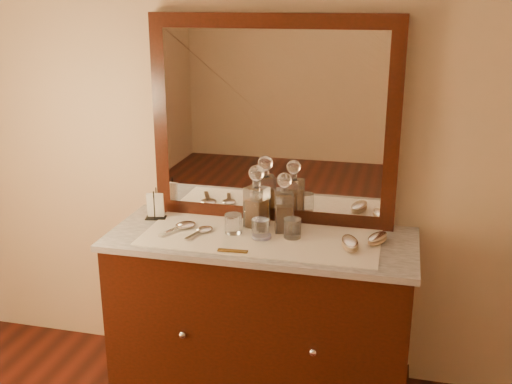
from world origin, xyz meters
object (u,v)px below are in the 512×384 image
dresser_cabinet (261,320)px  hand_mirror_inner (202,230)px  mirror_frame (273,121)px  brush_near (350,243)px  brush_far (378,238)px  pin_dish (262,236)px  decanter_left (257,203)px  comb (233,251)px  hand_mirror_outer (183,226)px  decanter_right (284,209)px  napkin_rack (156,207)px

dresser_cabinet → hand_mirror_inner: (-0.28, -0.02, 0.45)m
mirror_frame → brush_near: 0.70m
dresser_cabinet → brush_near: 0.63m
brush_near → brush_far: (0.12, 0.09, -0.00)m
dresser_cabinet → pin_dish: pin_dish is taller
decanter_left → hand_mirror_inner: 0.29m
comb → brush_far: brush_far is taller
brush_far → comb: bearing=-157.1°
decanter_left → brush_near: decanter_left is taller
hand_mirror_outer → decanter_right: bearing=9.5°
dresser_cabinet → brush_far: size_ratio=8.90×
mirror_frame → decanter_left: mirror_frame is taller
decanter_right → brush_near: 0.36m
dresser_cabinet → decanter_left: bearing=113.7°
brush_near → mirror_frame: bearing=144.9°
napkin_rack → hand_mirror_inner: 0.32m
decanter_left → hand_mirror_inner: decanter_left is taller
comb → brush_far: size_ratio=0.85×
pin_dish → decanter_left: 0.19m
hand_mirror_inner → decanter_left: bearing=29.8°
comb → brush_far: (0.61, 0.26, 0.02)m
comb → pin_dish: bearing=60.8°
decanter_left → decanter_right: (0.14, -0.02, -0.01)m
pin_dish → hand_mirror_outer: (-0.40, 0.03, 0.00)m
decanter_right → napkin_rack: bearing=178.1°
comb → hand_mirror_inner: bearing=133.5°
dresser_cabinet → napkin_rack: 0.77m
dresser_cabinet → mirror_frame: bearing=90.0°
hand_mirror_outer → hand_mirror_inner: 0.11m
pin_dish → hand_mirror_outer: 0.40m
pin_dish → hand_mirror_inner: hand_mirror_inner is taller
brush_near → hand_mirror_inner: 0.70m
decanter_left → hand_mirror_outer: 0.37m
brush_near → dresser_cabinet: bearing=173.4°
decanter_right → brush_far: decanter_right is taller
napkin_rack → decanter_right: bearing=-1.9°
dresser_cabinet → hand_mirror_inner: hand_mirror_inner is taller
dresser_cabinet → brush_far: bearing=4.9°
decanter_left → brush_far: bearing=-6.4°
decanter_right → brush_far: 0.45m
mirror_frame → decanter_right: (0.09, -0.16, -0.39)m
brush_near → brush_far: brush_near is taller
comb → decanter_right: decanter_right is taller
pin_dish → decanter_right: (0.08, 0.11, 0.10)m
mirror_frame → pin_dish: mirror_frame is taller
napkin_rack → hand_mirror_inner: size_ratio=0.78×
decanter_right → pin_dish: bearing=-125.2°
comb → brush_near: brush_near is taller
pin_dish → hand_mirror_inner: size_ratio=0.43×
napkin_rack → decanter_left: 0.53m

